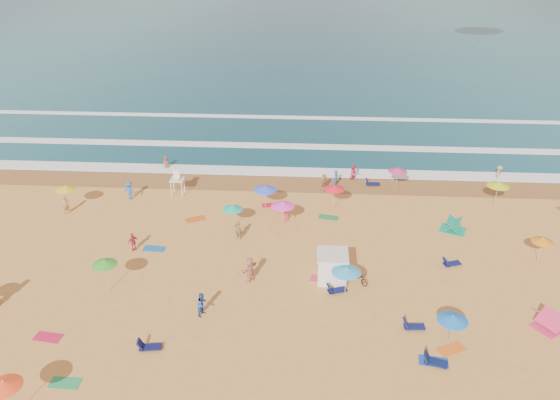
{
  "coord_description": "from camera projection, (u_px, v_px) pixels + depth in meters",
  "views": [
    {
      "loc": [
        4.69,
        -35.43,
        22.98
      ],
      "look_at": [
        2.21,
        6.0,
        1.5
      ],
      "focal_mm": 35.0,
      "sensor_mm": 36.0,
      "label": 1
    }
  ],
  "objects": [
    {
      "name": "ground",
      "position": [
        247.0,
        252.0,
        42.22
      ],
      "size": [
        220.0,
        220.0,
        0.0
      ],
      "primitive_type": "plane",
      "color": "gold",
      "rests_on": "ground"
    },
    {
      "name": "ocean",
      "position": [
        291.0,
        39.0,
        116.69
      ],
      "size": [
        220.0,
        140.0,
        0.18
      ],
      "primitive_type": "cube",
      "color": "#0C4756",
      "rests_on": "ground"
    },
    {
      "name": "lifeguard_stand",
      "position": [
        177.0,
        184.0,
        50.54
      ],
      "size": [
        1.2,
        1.2,
        2.1
      ],
      "primitive_type": null,
      "color": "white",
      "rests_on": "ground"
    },
    {
      "name": "bicycle",
      "position": [
        359.0,
        277.0,
        38.49
      ],
      "size": [
        1.55,
        1.7,
        0.9
      ],
      "primitive_type": "imported",
      "rotation": [
        0.0,
        0.0,
        0.69
      ],
      "color": "black",
      "rests_on": "ground"
    },
    {
      "name": "popup_tents",
      "position": [
        496.0,
        265.0,
        39.55
      ],
      "size": [
        5.94,
        14.24,
        1.2
      ],
      "color": "#DD3164",
      "rests_on": "ground"
    },
    {
      "name": "cabana_roof",
      "position": [
        333.0,
        255.0,
        38.12
      ],
      "size": [
        2.2,
        2.2,
        0.12
      ],
      "primitive_type": "cube",
      "color": "silver",
      "rests_on": "cabana"
    },
    {
      "name": "surf_foam",
      "position": [
        269.0,
        148.0,
        61.07
      ],
      "size": [
        200.0,
        18.7,
        0.05
      ],
      "color": "white",
      "rests_on": "ground"
    },
    {
      "name": "wet_sand",
      "position": [
        261.0,
        182.0,
        53.3
      ],
      "size": [
        220.0,
        220.0,
        0.0
      ],
      "primitive_type": "plane",
      "color": "olive",
      "rests_on": "ground"
    },
    {
      "name": "beach_umbrellas",
      "position": [
        256.0,
        223.0,
        41.86
      ],
      "size": [
        64.38,
        29.53,
        0.77
      ],
      "color": "#31A1DF",
      "rests_on": "ground"
    },
    {
      "name": "towels",
      "position": [
        291.0,
        269.0,
        40.14
      ],
      "size": [
        40.57,
        23.99,
        0.03
      ],
      "color": "#CB1941",
      "rests_on": "ground"
    },
    {
      "name": "loungers",
      "position": [
        352.0,
        279.0,
        38.81
      ],
      "size": [
        49.08,
        24.6,
        0.34
      ],
      "color": "#0E1B48",
      "rests_on": "ground"
    },
    {
      "name": "cabana",
      "position": [
        332.0,
        267.0,
        38.61
      ],
      "size": [
        2.0,
        2.0,
        2.0
      ],
      "primitive_type": "cube",
      "color": "white",
      "rests_on": "ground"
    },
    {
      "name": "beachgoers",
      "position": [
        258.0,
        214.0,
        45.93
      ],
      "size": [
        40.68,
        23.88,
        2.13
      ],
      "color": "brown",
      "rests_on": "ground"
    }
  ]
}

